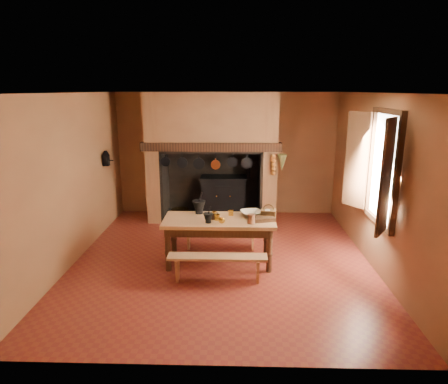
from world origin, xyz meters
The scene contains 28 objects.
floor centered at (0.00, 0.00, 0.00)m, with size 5.50×5.50×0.00m, color maroon.
ceiling centered at (0.00, 0.00, 2.80)m, with size 5.50×5.50×0.00m, color silver.
back_wall centered at (0.00, 2.75, 1.40)m, with size 5.00×0.02×2.80m, color brown.
wall_left centered at (-2.50, 0.00, 1.40)m, with size 0.02×5.50×2.80m, color brown.
wall_right centered at (2.50, 0.00, 1.40)m, with size 0.02×5.50×2.80m, color brown.
wall_front centered at (0.00, -2.75, 1.40)m, with size 5.00×0.02×2.80m, color brown.
chimney_breast centered at (-0.30, 2.31, 1.81)m, with size 2.95×0.96×2.80m.
iron_range centered at (-0.04, 2.45, 0.48)m, with size 1.12×0.55×1.60m.
hearth_pans centered at (-1.05, 2.22, 0.09)m, with size 0.51×0.62×0.20m.
hanging_pans centered at (-0.34, 1.81, 1.36)m, with size 1.92×0.29×0.27m.
onion_string centered at (1.00, 1.79, 1.33)m, with size 0.12×0.10×0.46m, color #9F671D, non-canonical shape.
herb_bunch centered at (1.18, 1.79, 1.38)m, with size 0.20×0.20×0.35m, color brown.
window centered at (2.35, -0.40, 1.70)m, with size 0.39×1.75×1.76m.
wall_coffee_mill centered at (-2.42, 1.55, 1.52)m, with size 0.23×0.16×0.31m.
work_table centered at (-0.04, -0.16, 0.67)m, with size 1.83×0.81×0.79m.
bench_front centered at (-0.04, -0.83, 0.32)m, with size 1.50×0.26×0.42m.
bench_back centered at (-0.04, 0.45, 0.31)m, with size 1.45×0.25×0.41m.
mortar_large centered at (-0.40, 0.11, 0.92)m, with size 0.22×0.22×0.38m.
mortar_small centered at (-0.21, -0.38, 0.88)m, with size 0.16×0.16×0.27m.
coffee_grinder centered at (-0.12, -0.18, 0.85)m, with size 0.15×0.13×0.16m.
brass_mug_a centered at (-0.07, -0.24, 0.84)m, with size 0.09×0.09×0.10m, color gold.
brass_mug_b centered at (0.15, 0.02, 0.84)m, with size 0.09×0.09×0.10m, color gold.
mixing_bowl centered at (0.49, 0.01, 0.83)m, with size 0.35×0.35×0.09m, color beige.
stoneware_crock centered at (0.47, -0.39, 0.87)m, with size 0.12×0.12×0.15m, color brown.
glass_jar centered at (0.75, -0.12, 0.86)m, with size 0.08×0.08×0.15m, color beige.
wicker_basket centered at (0.77, -0.08, 0.87)m, with size 0.27×0.21×0.23m.
wooden_tray centered at (0.67, -0.22, 0.82)m, with size 0.35×0.25×0.06m, color #382111.
brass_cup centered at (0.01, -0.38, 0.83)m, with size 0.11×0.11×0.09m, color gold.
Camera 1 is at (0.23, -6.39, 2.85)m, focal length 32.00 mm.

